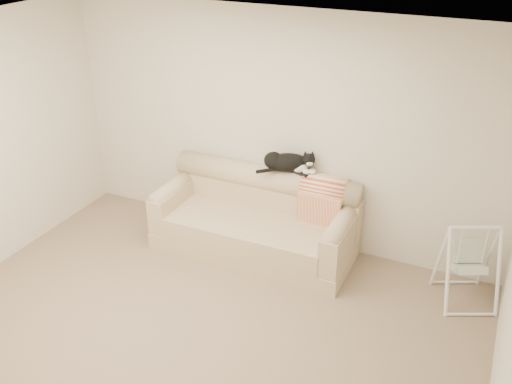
% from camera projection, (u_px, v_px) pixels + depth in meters
% --- Properties ---
extents(ground_plane, '(5.00, 5.00, 0.00)m').
position_uv_depth(ground_plane, '(191.00, 337.00, 5.15)').
color(ground_plane, '#7C6A57').
rests_on(ground_plane, ground).
extents(room_shell, '(5.04, 4.04, 2.60)m').
position_uv_depth(room_shell, '(181.00, 186.00, 4.45)').
color(room_shell, beige).
rests_on(room_shell, ground).
extents(sofa, '(2.20, 0.93, 0.90)m').
position_uv_depth(sofa, '(257.00, 220.00, 6.33)').
color(sofa, tan).
rests_on(sofa, ground).
extents(remote_a, '(0.19, 0.08, 0.03)m').
position_uv_depth(remote_a, '(285.00, 170.00, 6.18)').
color(remote_a, black).
rests_on(remote_a, sofa).
extents(remote_b, '(0.18, 0.11, 0.02)m').
position_uv_depth(remote_b, '(302.00, 174.00, 6.10)').
color(remote_b, black).
rests_on(remote_b, sofa).
extents(tuxedo_cat, '(0.61, 0.43, 0.25)m').
position_uv_depth(tuxedo_cat, '(288.00, 162.00, 6.11)').
color(tuxedo_cat, black).
rests_on(tuxedo_cat, sofa).
extents(throw_blanket, '(0.48, 0.38, 0.58)m').
position_uv_depth(throw_blanket, '(324.00, 194.00, 6.08)').
color(throw_blanket, red).
rests_on(throw_blanket, sofa).
extents(baby_swing, '(0.69, 0.71, 0.85)m').
position_uv_depth(baby_swing, '(469.00, 263.00, 5.45)').
color(baby_swing, white).
rests_on(baby_swing, ground).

